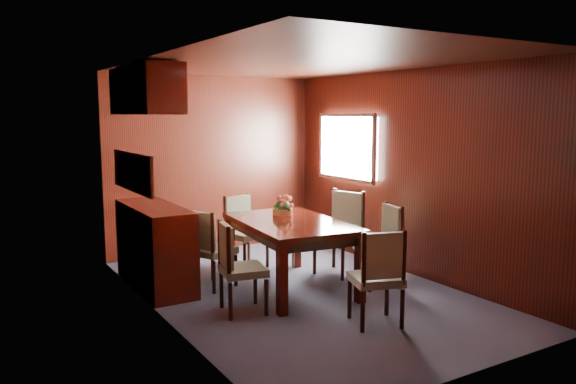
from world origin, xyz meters
TOP-DOWN VIEW (x-y plane):
  - ground at (0.00, 0.00)m, footprint 4.50×4.50m
  - room_shell at (-0.10, 0.33)m, footprint 3.06×4.52m
  - sideboard at (-1.25, 1.00)m, footprint 0.48×1.40m
  - dining_table at (-0.01, 0.19)m, footprint 1.15×1.68m
  - chair_left_near at (-0.85, -0.21)m, footprint 0.47×0.49m
  - chair_left_far at (-0.78, 0.63)m, footprint 0.52×0.53m
  - chair_right_near at (0.93, -0.25)m, footprint 0.51×0.52m
  - chair_right_far at (0.84, 0.39)m, footprint 0.57×0.58m
  - chair_head at (0.08, -1.18)m, footprint 0.53×0.52m
  - chair_foot at (-0.05, 1.25)m, footprint 0.51×0.50m
  - flower_centerpiece at (0.10, 0.54)m, footprint 0.25×0.25m

SIDE VIEW (x-z plane):
  - ground at x=0.00m, z-range 0.00..0.00m
  - sideboard at x=-1.25m, z-range 0.00..0.90m
  - chair_left_far at x=-0.78m, z-range 0.05..0.92m
  - chair_left_near at x=-0.85m, z-range 0.05..0.93m
  - chair_head at x=0.08m, z-range 0.05..0.94m
  - chair_foot at x=-0.05m, z-range 0.05..0.94m
  - chair_right_near at x=0.93m, z-range 0.05..0.96m
  - chair_right_far at x=0.84m, z-range 0.05..1.04m
  - dining_table at x=-0.01m, z-range 0.27..1.01m
  - flower_centerpiece at x=0.10m, z-range 0.74..0.99m
  - room_shell at x=-0.10m, z-range 0.43..2.84m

